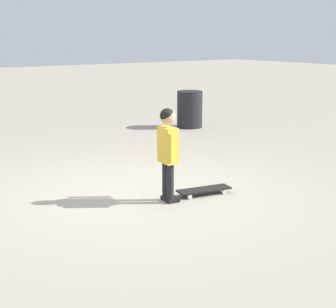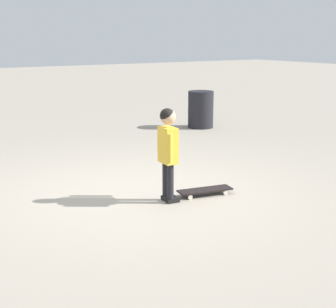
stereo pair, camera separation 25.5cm
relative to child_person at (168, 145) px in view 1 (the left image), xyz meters
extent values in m
plane|color=#9E9384|center=(-0.18, 0.48, -0.66)|extent=(50.00, 50.00, 0.00)
cylinder|color=black|center=(0.00, 0.05, -0.42)|extent=(0.08, 0.08, 0.42)
cube|color=black|center=(0.03, 0.05, -0.63)|extent=(0.16, 0.09, 0.05)
cylinder|color=black|center=(-0.01, -0.05, -0.42)|extent=(0.08, 0.08, 0.42)
cube|color=black|center=(0.02, -0.06, -0.63)|extent=(0.16, 0.09, 0.05)
cube|color=gold|center=(0.00, 0.00, -0.01)|extent=(0.16, 0.25, 0.40)
cylinder|color=gold|center=(0.11, 0.14, -0.01)|extent=(0.06, 0.06, 0.32)
cylinder|color=gold|center=(-0.08, -0.15, -0.01)|extent=(0.06, 0.06, 0.32)
sphere|color=tan|center=(0.00, 0.00, 0.31)|extent=(0.17, 0.17, 0.17)
sphere|color=black|center=(-0.01, 0.00, 0.32)|extent=(0.16, 0.16, 0.16)
cube|color=black|center=(0.49, -0.05, -0.59)|extent=(0.68, 0.31, 0.02)
cube|color=#B7B7BC|center=(0.71, -0.09, -0.61)|extent=(0.05, 0.11, 0.02)
cube|color=#B7B7BC|center=(0.26, 0.00, -0.61)|extent=(0.05, 0.11, 0.02)
cylinder|color=beige|center=(0.72, -0.02, -0.63)|extent=(0.06, 0.04, 0.06)
cylinder|color=beige|center=(0.70, -0.16, -0.63)|extent=(0.06, 0.04, 0.06)
cylinder|color=beige|center=(0.28, 0.07, -0.63)|extent=(0.06, 0.04, 0.06)
cylinder|color=beige|center=(0.25, -0.08, -0.63)|extent=(0.06, 0.04, 0.06)
cylinder|color=black|center=(3.13, 3.61, -0.29)|extent=(0.51, 0.51, 0.74)
camera|label=1|loc=(-3.18, -4.43, 1.17)|focal=54.23mm
camera|label=2|loc=(-2.97, -4.57, 1.17)|focal=54.23mm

